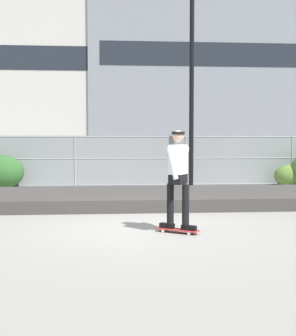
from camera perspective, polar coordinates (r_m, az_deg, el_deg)
The scene contains 12 objects.
ground_plane at distance 8.86m, azimuth -0.08°, elevation -7.61°, with size 120.00×120.00×0.00m, color gray.
gravel_berm at distance 12.20m, azimuth -1.32°, elevation -3.76°, with size 16.64×3.27×0.31m, color #3D3A38.
skateboard at distance 8.48m, azimuth 3.75°, elevation -7.73°, with size 0.78×0.60×0.07m.
skater at distance 8.33m, azimuth 3.78°, elevation -0.62°, with size 0.66×0.61×1.82m.
chain_fence at distance 16.54m, azimuth -2.18°, elevation 0.89°, with size 20.16×0.06×1.85m.
street_lamp at distance 16.32m, azimuth 5.50°, elevation 14.30°, with size 0.44×0.44×7.77m.
parked_car_near at distance 18.70m, azimuth -9.79°, elevation 0.87°, with size 4.48×2.11×1.66m.
parked_car_mid at distance 19.55m, azimuth 10.27°, elevation 0.98°, with size 4.52×2.20×1.66m.
library_building at distance 56.59m, azimuth -13.37°, elevation 10.08°, with size 28.64×14.32×16.31m.
office_block at distance 56.76m, azimuth 8.92°, elevation 10.58°, with size 30.96×13.36×17.24m.
shrub_left at distance 16.47m, azimuth -17.85°, elevation -0.51°, with size 1.51×1.24×1.17m.
shrub_center at distance 17.08m, azimuth 17.23°, elevation -0.95°, with size 1.05×0.86×0.81m.
Camera 1 is at (-0.67, -8.66, 1.73)m, focal length 48.69 mm.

